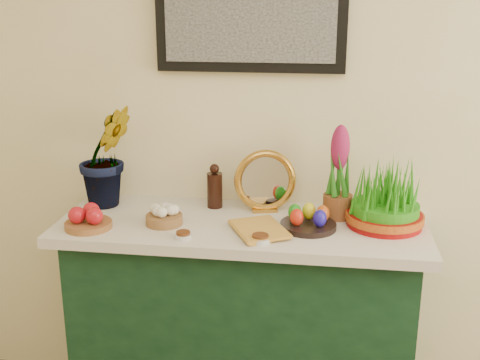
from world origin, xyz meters
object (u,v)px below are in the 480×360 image
object	(u,v)px
book	(237,232)
wheatgrass_sabzeh	(386,200)
sideboard	(242,328)
hyacinth_green	(106,140)
mirror	(265,182)

from	to	relation	value
book	wheatgrass_sabzeh	world-z (taller)	wheatgrass_sabzeh
sideboard	hyacinth_green	xyz separation A→B (m)	(-0.57, 0.12, 0.74)
hyacinth_green	wheatgrass_sabzeh	xyz separation A→B (m)	(1.10, -0.09, -0.17)
wheatgrass_sabzeh	sideboard	bearing A→B (deg)	-176.87
wheatgrass_sabzeh	book	bearing A→B (deg)	-161.62
sideboard	hyacinth_green	size ratio (longest dim) A/B	2.38
hyacinth_green	book	xyz separation A→B (m)	(0.57, -0.26, -0.26)
sideboard	book	distance (m)	0.50
sideboard	wheatgrass_sabzeh	xyz separation A→B (m)	(0.54, 0.03, 0.57)
sideboard	book	world-z (taller)	book
sideboard	mirror	bearing A→B (deg)	61.37
hyacinth_green	wheatgrass_sabzeh	bearing A→B (deg)	-45.62
hyacinth_green	book	distance (m)	0.68
sideboard	mirror	distance (m)	0.61
book	wheatgrass_sabzeh	size ratio (longest dim) A/B	0.78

